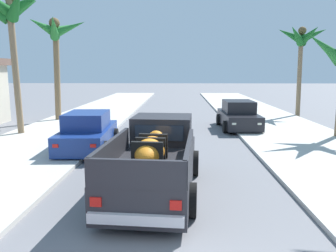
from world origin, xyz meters
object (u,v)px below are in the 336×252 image
(car_right_near, at_px, (238,116))
(palm_tree_right_mid, at_px, (10,13))
(palm_tree_left_fore, at_px, (301,40))
(palm_tree_right_fore, at_px, (57,36))
(car_left_mid, at_px, (88,132))
(pickup_truck, at_px, (156,160))

(car_right_near, relative_size, palm_tree_right_mid, 0.63)
(palm_tree_left_fore, distance_m, palm_tree_right_mid, 17.76)
(car_right_near, distance_m, palm_tree_left_fore, 8.46)
(car_right_near, xyz_separation_m, palm_tree_right_fore, (-10.71, 2.43, 4.48))
(car_left_mid, distance_m, palm_tree_right_fore, 9.62)
(pickup_truck, relative_size, palm_tree_left_fore, 0.87)
(pickup_truck, height_order, palm_tree_left_fore, palm_tree_left_fore)
(car_right_near, distance_m, palm_tree_right_mid, 12.44)
(car_right_near, xyz_separation_m, car_left_mid, (-6.89, -5.18, 0.00))
(palm_tree_right_fore, distance_m, palm_tree_right_mid, 4.86)
(car_right_near, relative_size, car_left_mid, 0.99)
(palm_tree_right_fore, bearing_deg, car_left_mid, -63.35)
(pickup_truck, distance_m, car_left_mid, 5.35)
(car_left_mid, height_order, palm_tree_left_fore, palm_tree_left_fore)
(palm_tree_left_fore, distance_m, palm_tree_right_fore, 15.91)
(palm_tree_left_fore, bearing_deg, car_right_near, -133.61)
(palm_tree_right_fore, bearing_deg, palm_tree_left_fore, 10.01)
(car_left_mid, xyz_separation_m, palm_tree_right_mid, (-4.21, 2.80, 5.07))
(car_right_near, height_order, palm_tree_right_mid, palm_tree_right_mid)
(palm_tree_right_mid, bearing_deg, palm_tree_right_fore, 85.36)
(pickup_truck, bearing_deg, palm_tree_right_fore, 119.70)
(car_right_near, bearing_deg, palm_tree_right_fore, 167.21)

